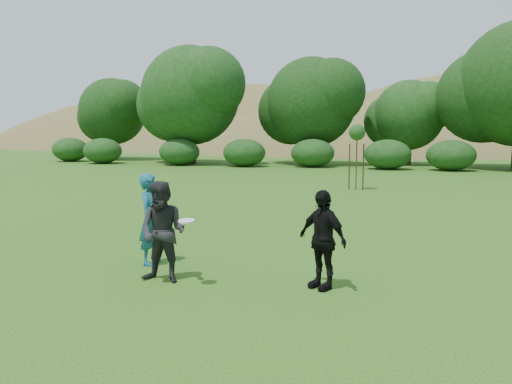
# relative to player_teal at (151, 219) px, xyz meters

# --- Properties ---
(ground) EXTENTS (120.00, 120.00, 0.00)m
(ground) POSITION_rel_player_teal_xyz_m (1.16, 0.00, -0.88)
(ground) COLOR #19470C
(ground) RESTS_ON ground
(player_teal) EXTENTS (0.47, 0.68, 1.77)m
(player_teal) POSITION_rel_player_teal_xyz_m (0.00, 0.00, 0.00)
(player_teal) COLOR #195871
(player_teal) RESTS_ON ground
(player_grey) EXTENTS (0.84, 0.66, 1.73)m
(player_grey) POSITION_rel_player_teal_xyz_m (0.78, -0.97, -0.02)
(player_grey) COLOR #232325
(player_grey) RESTS_ON ground
(player_black) EXTENTS (1.02, 0.84, 1.63)m
(player_black) POSITION_rel_player_teal_xyz_m (3.42, -0.48, -0.07)
(player_black) COLOR black
(player_black) RESTS_ON ground
(frisbee) EXTENTS (0.27, 0.27, 0.05)m
(frisbee) POSITION_rel_player_teal_xyz_m (1.30, -1.14, 0.23)
(frisbee) COLOR white
(frisbee) RESTS_ON ground
(sapling) EXTENTS (0.70, 0.70, 2.85)m
(sapling) POSITION_rel_player_teal_xyz_m (2.36, 13.51, 1.53)
(sapling) COLOR #3B2517
(sapling) RESTS_ON ground
(hillside) EXTENTS (150.00, 72.00, 52.00)m
(hillside) POSITION_rel_player_teal_xyz_m (0.61, 68.45, -12.86)
(hillside) COLOR olive
(hillside) RESTS_ON ground
(tree_row) EXTENTS (53.92, 10.38, 9.62)m
(tree_row) POSITION_rel_player_teal_xyz_m (4.39, 28.69, 3.99)
(tree_row) COLOR #3A2616
(tree_row) RESTS_ON ground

